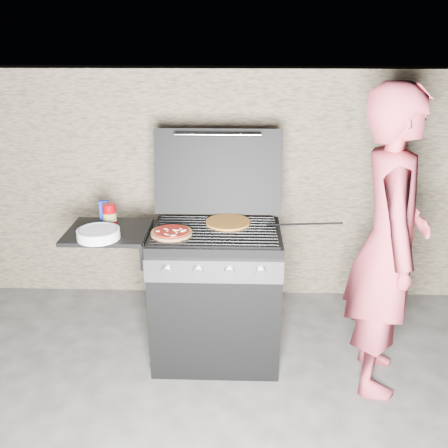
{
  "coord_description": "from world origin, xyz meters",
  "views": [
    {
      "loc": [
        0.14,
        -2.84,
        2.05
      ],
      "look_at": [
        0.05,
        0.0,
        0.95
      ],
      "focal_mm": 40.0,
      "sensor_mm": 36.0,
      "label": 1
    }
  ],
  "objects_px": {
    "pizza_topped": "(172,232)",
    "sauce_jar": "(109,214)",
    "gas_grill": "(178,294)",
    "person": "(388,245)"
  },
  "relations": [
    {
      "from": "gas_grill",
      "to": "pizza_topped",
      "type": "xyz_separation_m",
      "value": [
        -0.01,
        -0.08,
        0.47
      ]
    },
    {
      "from": "sauce_jar",
      "to": "person",
      "type": "bearing_deg",
      "value": -10.41
    },
    {
      "from": "gas_grill",
      "to": "sauce_jar",
      "type": "height_order",
      "value": "sauce_jar"
    },
    {
      "from": "gas_grill",
      "to": "pizza_topped",
      "type": "bearing_deg",
      "value": -98.45
    },
    {
      "from": "gas_grill",
      "to": "pizza_topped",
      "type": "height_order",
      "value": "pizza_topped"
    },
    {
      "from": "pizza_topped",
      "to": "sauce_jar",
      "type": "relative_size",
      "value": 1.92
    },
    {
      "from": "sauce_jar",
      "to": "gas_grill",
      "type": "bearing_deg",
      "value": -14.56
    },
    {
      "from": "sauce_jar",
      "to": "person",
      "type": "height_order",
      "value": "person"
    },
    {
      "from": "gas_grill",
      "to": "pizza_topped",
      "type": "distance_m",
      "value": 0.48
    },
    {
      "from": "gas_grill",
      "to": "person",
      "type": "height_order",
      "value": "person"
    }
  ]
}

